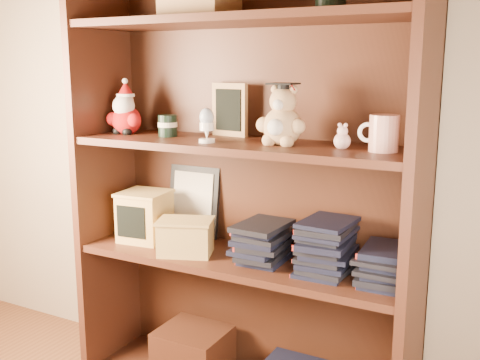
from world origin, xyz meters
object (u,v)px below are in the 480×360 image
at_px(bookcase, 246,189).
at_px(teacher_mug, 383,133).
at_px(treats_box, 145,216).
at_px(grad_teddy_bear, 282,121).

xyz_separation_m(bookcase, teacher_mug, (0.47, -0.05, 0.22)).
xyz_separation_m(bookcase, treats_box, (-0.40, -0.05, -0.13)).
xyz_separation_m(grad_teddy_bear, teacher_mug, (0.32, 0.01, -0.02)).
xyz_separation_m(teacher_mug, treats_box, (-0.88, -0.00, -0.36)).
xyz_separation_m(grad_teddy_bear, treats_box, (-0.56, 0.01, -0.38)).
bearing_deg(grad_teddy_bear, bookcase, 160.01).
bearing_deg(treats_box, teacher_mug, 0.05).
height_order(grad_teddy_bear, teacher_mug, grad_teddy_bear).
height_order(bookcase, teacher_mug, bookcase).
relative_size(bookcase, teacher_mug, 13.23).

